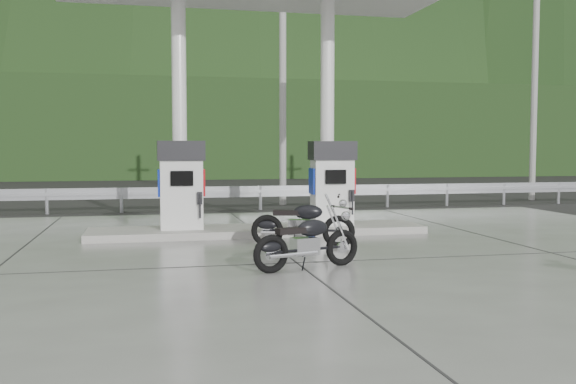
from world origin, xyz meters
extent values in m
plane|color=black|center=(0.00, 0.00, 0.00)|extent=(160.00, 160.00, 0.00)
cube|color=slate|center=(0.00, 0.00, 0.01)|extent=(18.00, 14.00, 0.02)
cube|color=gray|center=(0.00, 2.50, 0.10)|extent=(7.00, 1.40, 0.15)
cylinder|color=white|center=(-1.60, 2.90, 2.67)|extent=(0.30, 0.30, 5.00)
cylinder|color=white|center=(1.60, 2.90, 2.67)|extent=(0.30, 0.30, 5.00)
cube|color=black|center=(0.00, 11.50, 0.00)|extent=(60.00, 7.00, 0.01)
cylinder|color=gray|center=(2.00, 9.50, 4.00)|extent=(0.22, 0.22, 8.00)
cylinder|color=gray|center=(11.00, 9.50, 4.00)|extent=(0.22, 0.22, 8.00)
cube|color=black|center=(0.00, 30.00, 3.00)|extent=(80.00, 6.00, 6.00)
camera|label=1|loc=(-2.28, -10.70, 1.81)|focal=40.00mm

